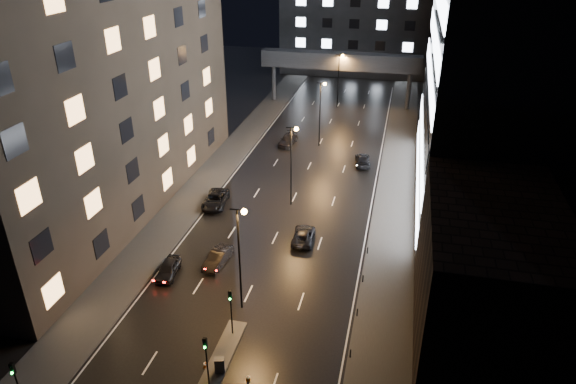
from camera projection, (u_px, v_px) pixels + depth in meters
name	position (u px, v px, depth m)	size (l,w,h in m)	color
ground	(309.00, 166.00, 73.80)	(160.00, 160.00, 0.00)	black
sidewalk_left	(215.00, 171.00, 71.93)	(5.00, 110.00, 0.15)	#383533
sidewalk_right	(396.00, 189.00, 66.91)	(5.00, 110.00, 0.15)	#383533
building_left	(80.00, 36.00, 55.36)	(15.00, 48.00, 40.00)	#2D2319
building_right_low	(487.00, 276.00, 40.14)	(10.00, 18.00, 12.00)	black
building_right_glass	(535.00, 11.00, 55.10)	(20.00, 36.00, 45.00)	black
building_far	(358.00, 17.00, 118.50)	(34.00, 14.00, 25.00)	#333335
skybridge	(340.00, 62.00, 96.07)	(30.00, 3.00, 10.00)	#333335
median_island	(223.00, 355.00, 40.70)	(1.60, 8.00, 0.15)	#383533
traffic_signal_near	(231.00, 305.00, 41.50)	(0.28, 0.34, 4.40)	black
traffic_signal_far	(206.00, 354.00, 36.72)	(0.28, 0.34, 4.40)	black
traffic_signal_corner	(16.00, 379.00, 34.82)	(0.28, 0.34, 4.40)	black
bollard_row	(354.00, 333.00, 42.45)	(0.12, 25.12, 0.90)	black
streetlight_near	(241.00, 246.00, 43.03)	(1.45, 0.50, 10.15)	black
streetlight_mid_a	(292.00, 156.00, 60.40)	(1.45, 0.50, 10.15)	black
streetlight_mid_b	(321.00, 106.00, 77.77)	(1.45, 0.50, 10.15)	black
streetlight_far	(339.00, 74.00, 95.14)	(1.45, 0.50, 10.15)	black
car_away_a	(168.00, 269.00, 50.03)	(1.70, 4.23, 1.44)	black
car_away_b	(218.00, 258.00, 51.69)	(1.57, 4.49, 1.48)	black
car_away_c	(215.00, 200.00, 62.85)	(2.56, 5.55, 1.54)	black
car_away_d	(288.00, 140.00, 80.86)	(2.13, 5.25, 1.52)	black
car_toward_a	(304.00, 235.00, 55.68)	(2.21, 4.79, 1.33)	black
car_toward_b	(363.00, 160.00, 73.90)	(2.06, 5.06, 1.47)	black
utility_cabinet	(220.00, 365.00, 38.84)	(0.74, 0.52, 1.27)	#454547
cone_a	(206.00, 364.00, 39.57)	(0.41, 0.41, 0.56)	orange
cone_b	(248.00, 378.00, 38.44)	(0.37, 0.37, 0.46)	orange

